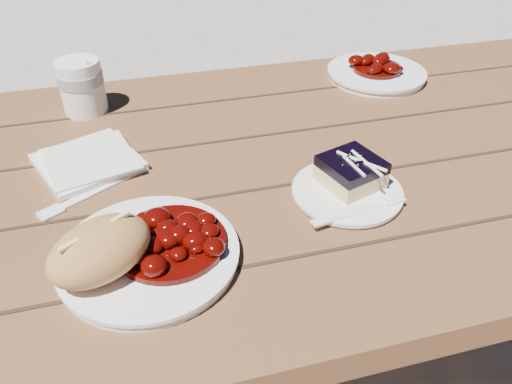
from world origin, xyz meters
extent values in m
cube|color=#57351E|center=(0.00, 0.00, 0.72)|extent=(2.00, 0.80, 0.05)
cube|color=#57351E|center=(0.88, 0.32, 0.35)|extent=(0.07, 0.07, 0.70)
cube|color=#57351E|center=(0.00, 0.65, 0.44)|extent=(1.80, 0.25, 0.04)
cube|color=#57351E|center=(0.80, 0.65, 0.21)|extent=(0.06, 0.06, 0.42)
cylinder|color=white|center=(-0.08, -0.20, 0.76)|extent=(0.23, 0.23, 0.02)
ellipsoid|color=#B88247|center=(-0.13, -0.22, 0.80)|extent=(0.16, 0.15, 0.07)
cylinder|color=white|center=(0.23, -0.13, 0.76)|extent=(0.17, 0.17, 0.01)
cube|color=#EBC780|center=(0.24, -0.11, 0.77)|extent=(0.10, 0.10, 0.03)
cube|color=black|center=(0.24, -0.11, 0.80)|extent=(0.10, 0.10, 0.02)
cylinder|color=white|center=(-0.16, 0.27, 0.80)|extent=(0.08, 0.08, 0.10)
cube|color=white|center=(-0.16, 0.06, 0.76)|extent=(0.20, 0.20, 0.01)
cylinder|color=white|center=(0.47, 0.27, 0.76)|extent=(0.21, 0.21, 0.02)
camera|label=1|loc=(-0.06, -0.69, 1.22)|focal=35.00mm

